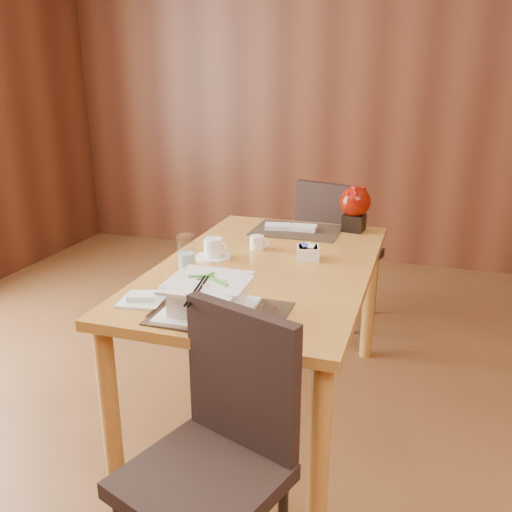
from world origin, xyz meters
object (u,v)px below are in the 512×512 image
(near_chair, at_px, (219,441))
(sugar_caddy, at_px, (308,253))
(water_glass, at_px, (186,255))
(far_chair, at_px, (334,245))
(bread_plate, at_px, (143,300))
(creamer_jug, at_px, (257,242))
(coffee_cup, at_px, (213,250))
(dining_table, at_px, (266,284))
(berry_decor, at_px, (355,206))
(soup_setting, at_px, (208,298))

(near_chair, bearing_deg, sugar_caddy, 107.73)
(water_glass, xyz_separation_m, far_chair, (0.40, 1.30, -0.31))
(sugar_caddy, distance_m, near_chair, 1.05)
(near_chair, height_order, far_chair, far_chair)
(sugar_caddy, height_order, bread_plate, sugar_caddy)
(water_glass, distance_m, creamer_jug, 0.45)
(sugar_caddy, bearing_deg, coffee_cup, -163.98)
(dining_table, distance_m, far_chair, 1.10)
(coffee_cup, distance_m, creamer_jug, 0.24)
(far_chair, bearing_deg, bread_plate, 92.62)
(water_glass, xyz_separation_m, sugar_caddy, (0.44, 0.34, -0.05))
(berry_decor, bearing_deg, sugar_caddy, -103.87)
(soup_setting, bearing_deg, far_chair, 83.20)
(coffee_cup, height_order, water_glass, water_glass)
(dining_table, relative_size, bread_plate, 9.62)
(dining_table, xyz_separation_m, soup_setting, (-0.04, -0.56, 0.16))
(dining_table, xyz_separation_m, coffee_cup, (-0.25, 0.00, 0.14))
(creamer_jug, bearing_deg, near_chair, -71.78)
(coffee_cup, height_order, bread_plate, coffee_cup)
(creamer_jug, bearing_deg, far_chair, 82.24)
(dining_table, xyz_separation_m, water_glass, (-0.28, -0.22, 0.18))
(berry_decor, bearing_deg, water_glass, -123.24)
(near_chair, bearing_deg, coffee_cup, 132.33)
(soup_setting, distance_m, water_glass, 0.41)
(berry_decor, relative_size, far_chair, 0.26)
(water_glass, height_order, near_chair, water_glass)
(dining_table, distance_m, soup_setting, 0.58)
(dining_table, relative_size, sugar_caddy, 15.32)
(coffee_cup, relative_size, water_glass, 0.95)
(creamer_jug, height_order, far_chair, far_chair)
(sugar_caddy, height_order, berry_decor, berry_decor)
(soup_setting, height_order, bread_plate, soup_setting)
(sugar_caddy, relative_size, far_chair, 0.11)
(water_glass, relative_size, bread_plate, 1.08)
(sugar_caddy, relative_size, berry_decor, 0.41)
(creamer_jug, distance_m, berry_decor, 0.61)
(soup_setting, relative_size, creamer_jug, 3.48)
(water_glass, bearing_deg, dining_table, 38.08)
(bread_plate, relative_size, far_chair, 0.17)
(coffee_cup, xyz_separation_m, near_chair, (0.38, -0.90, -0.28))
(soup_setting, bearing_deg, dining_table, 84.31)
(sugar_caddy, bearing_deg, berry_decor, 76.13)
(water_glass, xyz_separation_m, berry_decor, (0.57, 0.86, 0.05))
(coffee_cup, relative_size, berry_decor, 0.67)
(coffee_cup, bearing_deg, soup_setting, -69.56)
(sugar_caddy, bearing_deg, near_chair, -91.84)
(dining_table, relative_size, far_chair, 1.61)
(bread_plate, relative_size, near_chair, 0.17)
(far_chair, bearing_deg, berry_decor, 128.67)
(berry_decor, bearing_deg, creamer_jug, -130.93)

